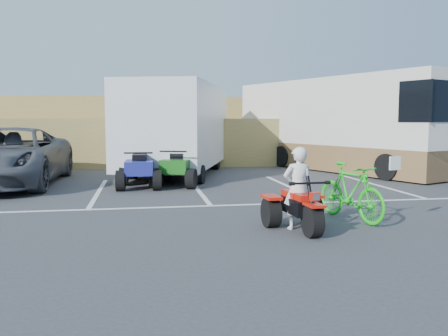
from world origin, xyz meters
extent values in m
plane|color=#37373A|center=(0.00, 0.00, 0.00)|extent=(100.00, 100.00, 0.00)
cube|color=white|center=(-2.70, 5.00, 0.00)|extent=(0.12, 5.00, 0.01)
cube|color=white|center=(0.00, 5.00, 0.00)|extent=(0.12, 5.00, 0.01)
cube|color=white|center=(2.70, 5.00, 0.00)|extent=(0.12, 5.00, 0.01)
cube|color=white|center=(5.40, 5.00, 0.00)|extent=(0.12, 5.00, 0.01)
cube|color=white|center=(0.00, 2.40, 0.00)|extent=(28.00, 0.12, 0.01)
cube|color=olive|center=(0.00, 14.00, 1.00)|extent=(40.00, 6.00, 2.00)
cube|color=olive|center=(0.00, 17.50, 2.00)|extent=(40.00, 4.00, 2.20)
imported|color=white|center=(1.20, -0.12, 0.74)|extent=(0.56, 0.39, 1.48)
imported|color=#14BF19|center=(2.46, 0.43, 0.56)|extent=(1.01, 1.93, 1.12)
imported|color=#4B4D53|center=(-5.44, 6.84, 0.86)|extent=(2.98, 6.25, 1.72)
cube|color=silver|center=(-0.25, 9.04, 1.76)|extent=(4.63, 7.32, 2.84)
cylinder|color=black|center=(-0.25, 9.04, 0.40)|extent=(2.62, 1.50, 0.80)
cube|color=silver|center=(6.06, 9.52, 1.78)|extent=(5.92, 9.82, 3.47)
cube|color=brown|center=(6.06, 9.52, 0.53)|extent=(5.97, 9.84, 0.96)
camera|label=1|loc=(-1.52, -8.11, 1.95)|focal=38.00mm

